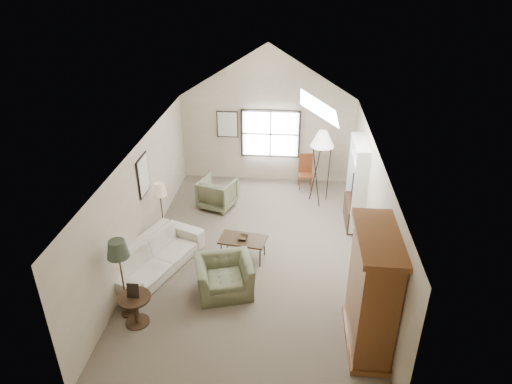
# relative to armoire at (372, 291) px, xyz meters

# --- Properties ---
(room_shell) EXTENTS (5.01, 8.01, 4.00)m
(room_shell) POSITION_rel_armoire_xyz_m (-2.18, 2.40, 2.11)
(room_shell) COLOR #756954
(room_shell) RESTS_ON ground
(window) EXTENTS (1.72, 0.08, 1.42)m
(window) POSITION_rel_armoire_xyz_m (-2.08, 6.36, 0.35)
(window) COLOR black
(window) RESTS_ON room_shell
(skylight) EXTENTS (0.80, 1.20, 0.52)m
(skylight) POSITION_rel_armoire_xyz_m (-0.88, 3.30, 2.12)
(skylight) COLOR white
(skylight) RESTS_ON room_shell
(wall_art) EXTENTS (1.97, 3.71, 0.88)m
(wall_art) POSITION_rel_armoire_xyz_m (-4.06, 4.34, 0.63)
(wall_art) COLOR black
(wall_art) RESTS_ON room_shell
(armoire) EXTENTS (0.60, 1.50, 2.20)m
(armoire) POSITION_rel_armoire_xyz_m (0.00, 0.00, 0.00)
(armoire) COLOR brown
(armoire) RESTS_ON ground
(tv_alcove) EXTENTS (0.32, 1.30, 2.10)m
(tv_alcove) POSITION_rel_armoire_xyz_m (0.16, 4.00, 0.05)
(tv_alcove) COLOR white
(tv_alcove) RESTS_ON ground
(media_console) EXTENTS (0.34, 1.18, 0.60)m
(media_console) POSITION_rel_armoire_xyz_m (0.14, 4.00, -0.80)
(media_console) COLOR #382316
(media_console) RESTS_ON ground
(tv_panel) EXTENTS (0.05, 0.90, 0.55)m
(tv_panel) POSITION_rel_armoire_xyz_m (0.14, 4.00, -0.18)
(tv_panel) COLOR black
(tv_panel) RESTS_ON media_console
(sofa) EXTENTS (1.78, 2.59, 0.70)m
(sofa) POSITION_rel_armoire_xyz_m (-4.23, 1.68, -0.75)
(sofa) COLOR beige
(sofa) RESTS_ON ground
(armchair_near) EXTENTS (1.33, 1.24, 0.72)m
(armchair_near) POSITION_rel_armoire_xyz_m (-2.67, 1.11, -0.74)
(armchair_near) COLOR #646A4A
(armchair_near) RESTS_ON ground
(armchair_far) EXTENTS (1.09, 1.10, 0.81)m
(armchair_far) POSITION_rel_armoire_xyz_m (-3.37, 4.55, -0.70)
(armchair_far) COLOR #656A4A
(armchair_far) RESTS_ON ground
(coffee_table) EXTENTS (1.09, 0.71, 0.52)m
(coffee_table) POSITION_rel_armoire_xyz_m (-2.42, 2.25, -0.84)
(coffee_table) COLOR #3A2717
(coffee_table) RESTS_ON ground
(bowl) EXTENTS (0.28, 0.28, 0.06)m
(bowl) POSITION_rel_armoire_xyz_m (-2.42, 2.25, -0.55)
(bowl) COLOR #3C2B18
(bowl) RESTS_ON coffee_table
(side_table) EXTENTS (0.79, 0.79, 0.60)m
(side_table) POSITION_rel_armoire_xyz_m (-4.13, 0.08, -0.80)
(side_table) COLOR #392A17
(side_table) RESTS_ON ground
(side_chair) EXTENTS (0.42, 0.42, 1.01)m
(side_chair) POSITION_rel_armoire_xyz_m (-1.03, 5.88, -0.60)
(side_chair) COLOR brown
(side_chair) RESTS_ON ground
(tripod_lamp) EXTENTS (0.69, 0.69, 2.11)m
(tripod_lamp) POSITION_rel_armoire_xyz_m (-0.67, 5.03, -0.05)
(tripod_lamp) COLOR white
(tripod_lamp) RESTS_ON ground
(dark_lamp) EXTENTS (0.53, 0.53, 1.68)m
(dark_lamp) POSITION_rel_armoire_xyz_m (-4.38, 0.28, -0.26)
(dark_lamp) COLOR #262C1F
(dark_lamp) RESTS_ON ground
(tan_lamp) EXTENTS (0.39, 0.39, 1.51)m
(tan_lamp) POSITION_rel_armoire_xyz_m (-4.38, 2.88, -0.34)
(tan_lamp) COLOR tan
(tan_lamp) RESTS_ON ground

